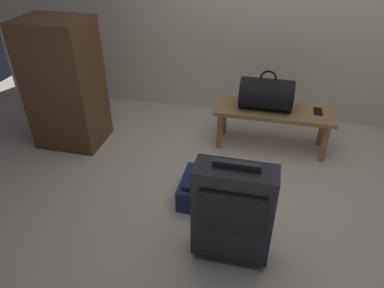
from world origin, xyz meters
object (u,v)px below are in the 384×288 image
bench (273,115)px  suitcase_upright_charcoal (233,212)px  backpack_navy (201,188)px  side_cabinet (65,85)px  cell_phone (318,111)px  duffel_bag_black (266,94)px

bench → suitcase_upright_charcoal: size_ratio=1.44×
backpack_navy → side_cabinet: size_ratio=0.35×
cell_phone → side_cabinet: side_cabinet is taller
cell_phone → side_cabinet: 2.16m
bench → cell_phone: (0.36, 0.03, 0.06)m
side_cabinet → cell_phone: bearing=8.9°
side_cabinet → bench: bearing=9.8°
cell_phone → backpack_navy: size_ratio=0.38×
duffel_bag_black → side_cabinet: side_cabinet is taller
duffel_bag_black → cell_phone: bearing=3.8°
bench → backpack_navy: size_ratio=2.63×
suitcase_upright_charcoal → bench: bearing=82.3°
duffel_bag_black → backpack_navy: 1.01m
suitcase_upright_charcoal → side_cabinet: 1.89m
duffel_bag_black → cell_phone: 0.46m
bench → cell_phone: size_ratio=6.94×
cell_phone → backpack_navy: (-0.82, -0.87, -0.29)m
bench → suitcase_upright_charcoal: bearing=-97.7°
suitcase_upright_charcoal → side_cabinet: bearing=147.7°
bench → backpack_navy: bench is taller
cell_phone → suitcase_upright_charcoal: suitcase_upright_charcoal is taller
duffel_bag_black → side_cabinet: 1.71m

